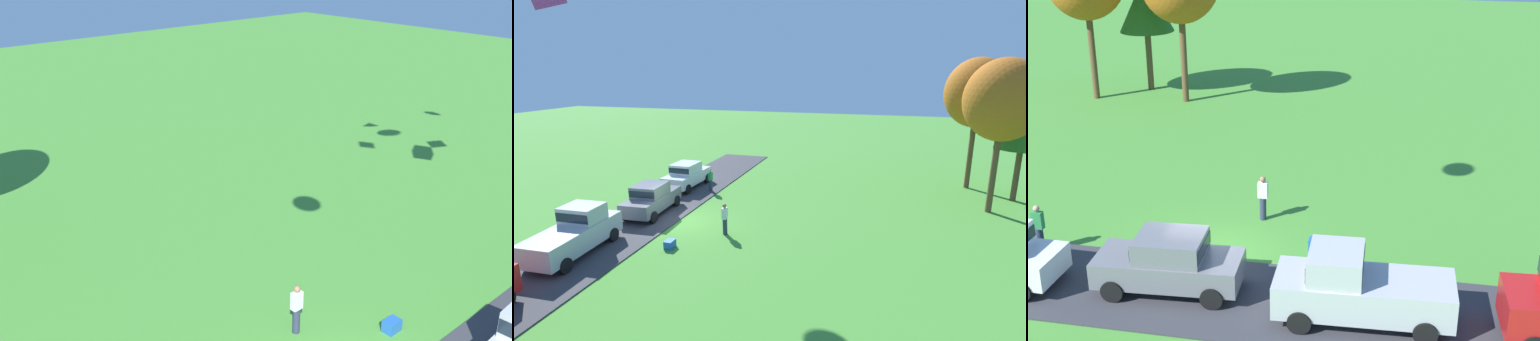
% 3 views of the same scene
% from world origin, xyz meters
% --- Properties ---
extents(ground_plane, '(120.00, 120.00, 0.00)m').
position_xyz_m(ground_plane, '(0.00, 0.00, 0.00)').
color(ground_plane, '#478E33').
extents(pavement_strip, '(36.00, 4.40, 0.06)m').
position_xyz_m(pavement_strip, '(0.00, -2.29, 0.03)').
color(pavement_strip, '#38383D').
rests_on(pavement_strip, ground).
extents(car_sedan_near_entrance, '(4.44, 2.04, 1.84)m').
position_xyz_m(car_sedan_near_entrance, '(-6.19, -2.78, 1.04)').
color(car_sedan_near_entrance, white).
rests_on(car_sedan_near_entrance, ground).
extents(car_sedan_by_flagpole, '(4.50, 2.17, 1.84)m').
position_xyz_m(car_sedan_by_flagpole, '(-0.64, -2.22, 1.04)').
color(car_sedan_by_flagpole, slate).
rests_on(car_sedan_by_flagpole, ground).
extents(car_pickup_mid_row, '(5.08, 2.23, 2.14)m').
position_xyz_m(car_pickup_mid_row, '(5.03, -2.71, 1.11)').
color(car_pickup_mid_row, '#B7B7BC').
rests_on(car_pickup_mid_row, ground).
extents(person_on_lawn, '(0.36, 0.24, 1.71)m').
position_xyz_m(person_on_lawn, '(-5.78, -0.68, 0.88)').
color(person_on_lawn, '#2D334C').
rests_on(person_on_lawn, ground).
extents(person_watching_sky, '(0.36, 0.24, 1.71)m').
position_xyz_m(person_watching_sky, '(0.99, 3.22, 0.88)').
color(person_watching_sky, '#2D334C').
rests_on(person_watching_sky, ground).
extents(tree_left_of_center, '(4.44, 4.44, 9.38)m').
position_xyz_m(tree_left_of_center, '(-12.06, 17.10, 6.91)').
color(tree_left_of_center, brown).
rests_on(tree_left_of_center, ground).
extents(tree_right_of_center, '(3.16, 3.16, 6.68)m').
position_xyz_m(tree_right_of_center, '(-9.67, 19.57, 5.05)').
color(tree_right_of_center, brown).
rests_on(tree_right_of_center, ground).
extents(tree_far_right, '(4.37, 4.37, 9.23)m').
position_xyz_m(tree_far_right, '(-6.77, 17.48, 6.79)').
color(tree_far_right, brown).
rests_on(tree_far_right, ground).
extents(cooler_box, '(0.56, 0.40, 0.40)m').
position_xyz_m(cooler_box, '(3.31, 1.25, 0.20)').
color(cooler_box, blue).
rests_on(cooler_box, ground).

